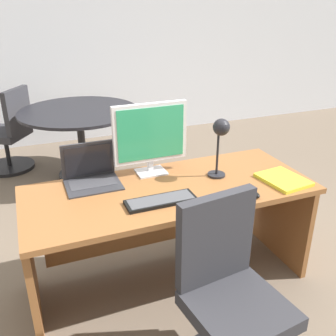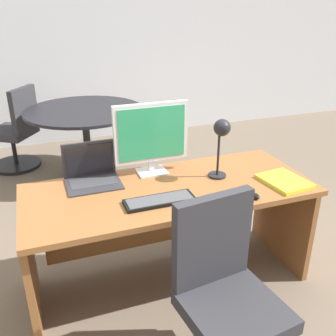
{
  "view_description": "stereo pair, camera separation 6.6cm",
  "coord_description": "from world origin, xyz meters",
  "px_view_note": "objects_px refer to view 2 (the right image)",
  "views": [
    {
      "loc": [
        -0.81,
        -2.0,
        1.84
      ],
      "look_at": [
        0.0,
        0.04,
        0.86
      ],
      "focal_mm": 40.63,
      "sensor_mm": 36.0,
      "label": 1
    },
    {
      "loc": [
        -0.75,
        -2.03,
        1.84
      ],
      "look_at": [
        0.0,
        0.04,
        0.86
      ],
      "focal_mm": 40.63,
      "sensor_mm": 36.0,
      "label": 2
    }
  ],
  "objects_px": {
    "desk": "(167,212)",
    "laptop": "(91,170)",
    "mouse": "(255,196)",
    "meeting_chair_near": "(17,136)",
    "book": "(284,181)",
    "office_chair": "(226,309)",
    "meeting_table": "(86,126)",
    "monitor": "(151,135)",
    "desk_lamp": "(221,136)",
    "keyboard": "(160,201)"
  },
  "relations": [
    {
      "from": "mouse",
      "to": "book",
      "type": "distance_m",
      "value": 0.32
    },
    {
      "from": "desk",
      "to": "meeting_chair_near",
      "type": "bearing_deg",
      "value": 111.76
    },
    {
      "from": "meeting_table",
      "to": "book",
      "type": "bearing_deg",
      "value": -66.22
    },
    {
      "from": "office_chair",
      "to": "meeting_table",
      "type": "height_order",
      "value": "office_chair"
    },
    {
      "from": "desk",
      "to": "laptop",
      "type": "bearing_deg",
      "value": 153.94
    },
    {
      "from": "monitor",
      "to": "keyboard",
      "type": "relative_size",
      "value": 1.2
    },
    {
      "from": "desk",
      "to": "book",
      "type": "relative_size",
      "value": 5.49
    },
    {
      "from": "desk",
      "to": "mouse",
      "type": "bearing_deg",
      "value": -39.88
    },
    {
      "from": "laptop",
      "to": "desk_lamp",
      "type": "bearing_deg",
      "value": -16.98
    },
    {
      "from": "laptop",
      "to": "meeting_table",
      "type": "height_order",
      "value": "laptop"
    },
    {
      "from": "office_chair",
      "to": "book",
      "type": "bearing_deg",
      "value": 38.41
    },
    {
      "from": "mouse",
      "to": "meeting_table",
      "type": "distance_m",
      "value": 2.42
    },
    {
      "from": "desk",
      "to": "laptop",
      "type": "distance_m",
      "value": 0.58
    },
    {
      "from": "desk",
      "to": "laptop",
      "type": "height_order",
      "value": "laptop"
    },
    {
      "from": "mouse",
      "to": "desk_lamp",
      "type": "bearing_deg",
      "value": 102.5
    },
    {
      "from": "monitor",
      "to": "keyboard",
      "type": "xyz_separation_m",
      "value": [
        -0.09,
        -0.42,
        -0.26
      ]
    },
    {
      "from": "monitor",
      "to": "mouse",
      "type": "height_order",
      "value": "monitor"
    },
    {
      "from": "office_chair",
      "to": "keyboard",
      "type": "bearing_deg",
      "value": 104.85
    },
    {
      "from": "desk",
      "to": "office_chair",
      "type": "relative_size",
      "value": 1.89
    },
    {
      "from": "desk",
      "to": "mouse",
      "type": "distance_m",
      "value": 0.61
    },
    {
      "from": "monitor",
      "to": "meeting_chair_near",
      "type": "distance_m",
      "value": 2.51
    },
    {
      "from": "monitor",
      "to": "keyboard",
      "type": "bearing_deg",
      "value": -101.61
    },
    {
      "from": "monitor",
      "to": "meeting_chair_near",
      "type": "relative_size",
      "value": 0.53
    },
    {
      "from": "desk_lamp",
      "to": "meeting_chair_near",
      "type": "distance_m",
      "value": 2.88
    },
    {
      "from": "mouse",
      "to": "meeting_chair_near",
      "type": "height_order",
      "value": "meeting_chair_near"
    },
    {
      "from": "keyboard",
      "to": "desk_lamp",
      "type": "height_order",
      "value": "desk_lamp"
    },
    {
      "from": "monitor",
      "to": "desk_lamp",
      "type": "height_order",
      "value": "monitor"
    },
    {
      "from": "desk_lamp",
      "to": "book",
      "type": "bearing_deg",
      "value": -30.15
    },
    {
      "from": "monitor",
      "to": "desk_lamp",
      "type": "distance_m",
      "value": 0.46
    },
    {
      "from": "keyboard",
      "to": "desk_lamp",
      "type": "distance_m",
      "value": 0.59
    },
    {
      "from": "laptop",
      "to": "meeting_table",
      "type": "bearing_deg",
      "value": 83.13
    },
    {
      "from": "monitor",
      "to": "laptop",
      "type": "height_order",
      "value": "monitor"
    },
    {
      "from": "desk",
      "to": "laptop",
      "type": "relative_size",
      "value": 5.31
    },
    {
      "from": "book",
      "to": "meeting_table",
      "type": "bearing_deg",
      "value": 113.78
    },
    {
      "from": "meeting_chair_near",
      "to": "desk",
      "type": "bearing_deg",
      "value": -68.24
    },
    {
      "from": "monitor",
      "to": "meeting_table",
      "type": "relative_size",
      "value": 0.4
    },
    {
      "from": "keyboard",
      "to": "desk_lamp",
      "type": "relative_size",
      "value": 1.03
    },
    {
      "from": "desk",
      "to": "desk_lamp",
      "type": "height_order",
      "value": "desk_lamp"
    },
    {
      "from": "keyboard",
      "to": "meeting_chair_near",
      "type": "height_order",
      "value": "meeting_chair_near"
    },
    {
      "from": "office_chair",
      "to": "meeting_table",
      "type": "relative_size",
      "value": 0.77
    },
    {
      "from": "book",
      "to": "office_chair",
      "type": "distance_m",
      "value": 0.96
    },
    {
      "from": "monitor",
      "to": "meeting_table",
      "type": "height_order",
      "value": "monitor"
    },
    {
      "from": "meeting_table",
      "to": "meeting_chair_near",
      "type": "distance_m",
      "value": 0.91
    },
    {
      "from": "laptop",
      "to": "keyboard",
      "type": "xyz_separation_m",
      "value": [
        0.33,
        -0.43,
        -0.07
      ]
    },
    {
      "from": "mouse",
      "to": "office_chair",
      "type": "xyz_separation_m",
      "value": [
        -0.4,
        -0.43,
        -0.36
      ]
    },
    {
      "from": "desk",
      "to": "desk_lamp",
      "type": "xyz_separation_m",
      "value": [
        0.36,
        -0.03,
        0.51
      ]
    },
    {
      "from": "laptop",
      "to": "mouse",
      "type": "height_order",
      "value": "laptop"
    },
    {
      "from": "mouse",
      "to": "desk",
      "type": "bearing_deg",
      "value": 140.12
    },
    {
      "from": "meeting_table",
      "to": "desk",
      "type": "bearing_deg",
      "value": -82.97
    },
    {
      "from": "book",
      "to": "office_chair",
      "type": "bearing_deg",
      "value": -141.59
    }
  ]
}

